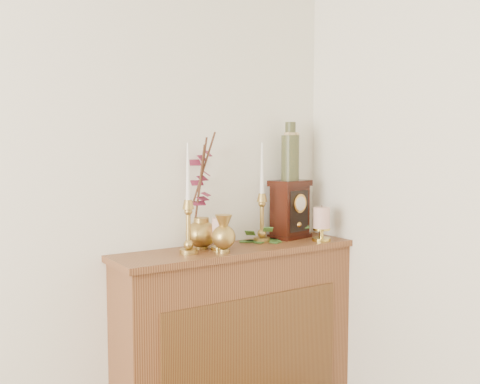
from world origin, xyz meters
TOP-DOWN VIEW (x-y plane):
  - console_shelf at (1.40, 2.10)m, footprint 1.24×0.34m
  - candlestick_left at (1.12, 2.07)m, footprint 0.08×0.08m
  - candlestick_center at (1.58, 2.15)m, footprint 0.08×0.08m
  - bud_vase at (1.26, 2.00)m, footprint 0.11×0.11m
  - ginger_jar at (1.25, 2.19)m, footprint 0.23×0.24m
  - pillar_candle_left at (1.29, 2.08)m, footprint 0.08×0.08m
  - pillar_candle_right at (1.85, 2.00)m, footprint 0.09×0.09m
  - ivy_garland at (1.67, 2.12)m, footprint 0.51×0.23m
  - mantel_clock at (1.77, 2.16)m, footprint 0.23×0.18m
  - ceramic_vase at (1.77, 2.17)m, footprint 0.09×0.09m

SIDE VIEW (x-z plane):
  - console_shelf at x=1.40m, z-range -0.03..0.90m
  - ivy_garland at x=1.67m, z-range 0.90..0.99m
  - pillar_candle_left at x=1.29m, z-range 0.93..1.09m
  - bud_vase at x=1.26m, z-range 0.93..1.10m
  - pillar_candle_right at x=1.85m, z-range 0.93..1.12m
  - mantel_clock at x=1.77m, z-range 0.93..1.23m
  - candlestick_left at x=1.12m, z-range 0.84..1.34m
  - candlestick_center at x=1.58m, z-range 0.84..1.34m
  - ginger_jar at x=1.25m, z-range 0.90..1.45m
  - ceramic_vase at x=1.77m, z-range 1.22..1.52m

